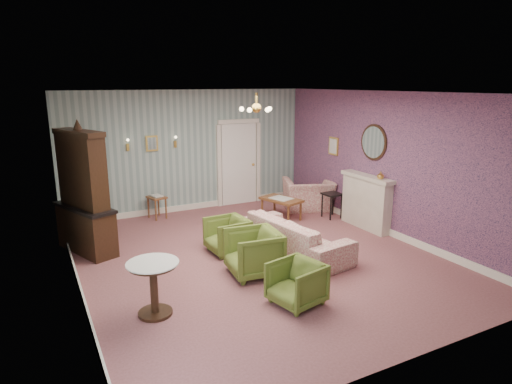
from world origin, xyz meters
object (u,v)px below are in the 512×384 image
sofa_chintz (295,229)px  side_table_black (332,206)px  coffee_table (281,208)px  olive_chair_c (227,233)px  dresser (83,189)px  wingback_chair (309,190)px  pedestal_table (154,288)px  olive_chair_a (296,282)px  fireplace (366,202)px  olive_chair_b (254,251)px

sofa_chintz → side_table_black: sofa_chintz is taller
coffee_table → side_table_black: side_table_black is taller
side_table_black → coffee_table: bearing=155.7°
olive_chair_c → coffee_table: (1.94, 1.32, -0.12)m
dresser → wingback_chair: bearing=-16.4°
sofa_chintz → coffee_table: bearing=-32.2°
pedestal_table → olive_chair_c: bearing=42.3°
dresser → coffee_table: dresser is taller
olive_chair_a → sofa_chintz: sofa_chintz is taller
olive_chair_a → dresser: bearing=-158.7°
olive_chair_c → dresser: dresser is taller
fireplace → pedestal_table: 5.26m
dresser → side_table_black: bearing=-25.6°
olive_chair_a → olive_chair_b: olive_chair_b is taller
olive_chair_b → wingback_chair: 4.05m
olive_chair_c → wingback_chair: size_ratio=0.62×
wingback_chair → side_table_black: 0.87m
olive_chair_b → pedestal_table: olive_chair_b is taller
dresser → coffee_table: bearing=-20.2°
olive_chair_a → sofa_chintz: (1.02, 1.66, 0.11)m
olive_chair_a → pedestal_table: bearing=-121.4°
olive_chair_b → coffee_table: size_ratio=0.87×
dresser → side_table_black: size_ratio=4.05×
wingback_chair → sofa_chintz: bearing=72.2°
olive_chair_c → sofa_chintz: (1.08, -0.60, 0.09)m
sofa_chintz → fireplace: (2.14, 0.53, 0.13)m
pedestal_table → olive_chair_a: bearing=-18.8°
sofa_chintz → wingback_chair: 2.93m
wingback_chair → dresser: size_ratio=0.48×
dresser → pedestal_table: bearing=-101.4°
side_table_black → pedestal_table: size_ratio=0.77×
coffee_table → side_table_black: bearing=-24.3°
olive_chair_b → pedestal_table: (-1.78, -0.53, -0.03)m
olive_chair_a → coffee_table: bearing=139.8°
coffee_table → pedestal_table: (-3.73, -2.95, 0.14)m
olive_chair_a → dresser: dresser is taller
wingback_chair → pedestal_table: wingback_chair is taller
olive_chair_a → olive_chair_c: (-0.06, 2.27, 0.02)m
olive_chair_c → dresser: 2.74m
olive_chair_a → coffee_table: 4.05m
olive_chair_b → side_table_black: (3.03, 1.94, -0.12)m
olive_chair_c → fireplace: size_ratio=0.51×
olive_chair_a → fireplace: fireplace is taller
olive_chair_a → fireplace: (3.16, 2.19, 0.24)m
coffee_table → olive_chair_a: bearing=-117.7°
fireplace → coffee_table: (-1.28, 1.39, -0.34)m
olive_chair_c → side_table_black: (3.01, 0.83, -0.06)m
olive_chair_b → side_table_black: 3.60m
olive_chair_a → olive_chair_c: olive_chair_c is taller
side_table_black → pedestal_table: bearing=-152.8°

